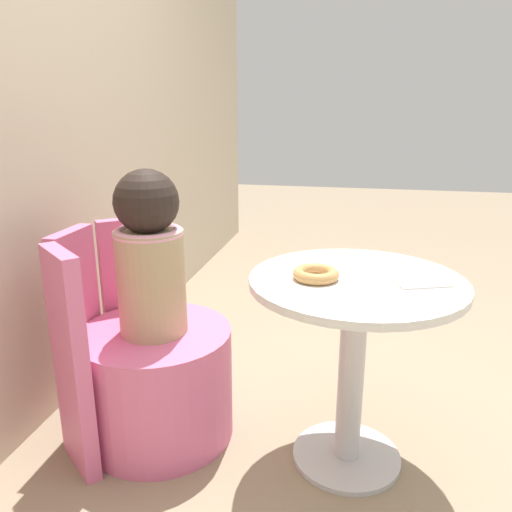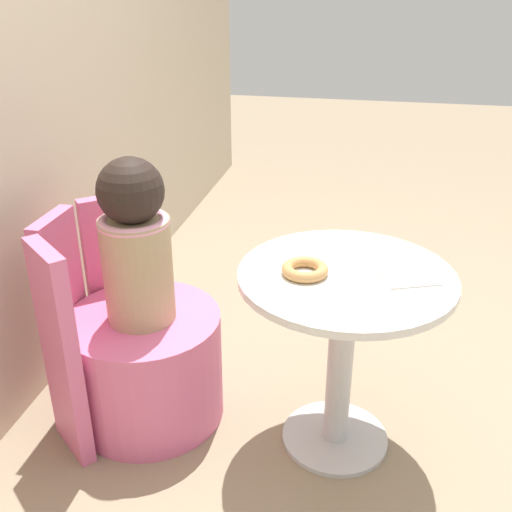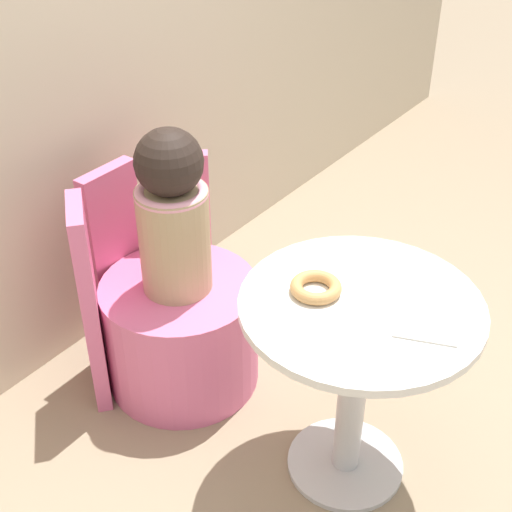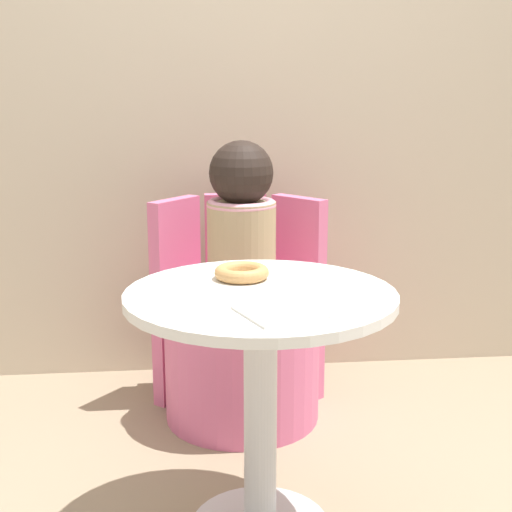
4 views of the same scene
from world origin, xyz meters
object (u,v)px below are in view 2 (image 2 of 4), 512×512
object	(u,v)px
tub_chair	(147,365)
donut	(305,269)
round_table	(343,322)
child_figure	(135,243)

from	to	relation	value
tub_chair	donut	bearing A→B (deg)	-94.57
round_table	child_figure	xyz separation A→B (m)	(0.01, 0.68, 0.20)
child_figure	donut	xyz separation A→B (m)	(-0.04, -0.55, -0.01)
donut	round_table	bearing A→B (deg)	-73.87
tub_chair	donut	xyz separation A→B (m)	(-0.04, -0.55, 0.46)
tub_chair	child_figure	distance (m)	0.48
tub_chair	donut	distance (m)	0.72
round_table	donut	size ratio (longest dim) A/B	4.69
tub_chair	round_table	bearing A→B (deg)	-90.76
tub_chair	child_figure	world-z (taller)	child_figure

